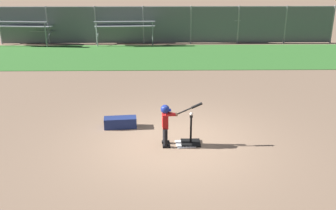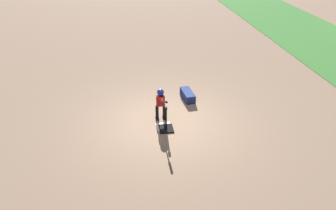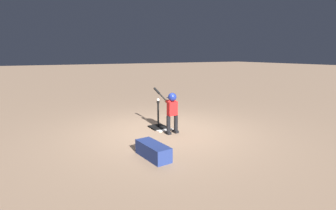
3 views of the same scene
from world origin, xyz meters
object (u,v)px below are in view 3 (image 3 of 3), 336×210
baseball (158,100)px  batting_tee (158,125)px  batter_child (171,108)px  equipment_bag (153,151)px

baseball → batting_tee: bearing=180.0°
batter_child → baseball: bearing=7.7°
baseball → equipment_bag: (-1.78, 1.00, -0.63)m
batter_child → baseball: size_ratio=14.41×
batting_tee → batter_child: batter_child is taller
batting_tee → baseball: (0.00, 0.00, 0.67)m
batting_tee → batter_child: size_ratio=0.68×
batter_child → equipment_bag: batter_child is taller
batter_child → equipment_bag: 1.70m
batter_child → equipment_bag: bearing=138.2°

